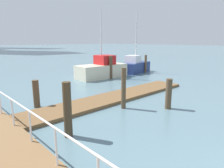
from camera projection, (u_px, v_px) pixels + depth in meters
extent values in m
plane|color=slate|center=(11.00, 82.00, 17.95)|extent=(300.00, 300.00, 0.00)
cube|color=brown|center=(112.00, 98.00, 12.60)|extent=(12.89, 2.00, 0.18)
cylinder|color=white|center=(56.00, 147.00, 5.20)|extent=(0.06, 0.06, 1.05)
cylinder|color=white|center=(30.00, 126.00, 6.45)|extent=(0.06, 0.06, 1.05)
cylinder|color=white|center=(13.00, 112.00, 7.69)|extent=(0.06, 0.06, 1.05)
cylinder|color=white|center=(0.00, 102.00, 8.94)|extent=(0.06, 0.06, 1.05)
cylinder|color=white|center=(19.00, 104.00, 6.96)|extent=(0.06, 22.58, 0.06)
cylinder|color=#473826|center=(67.00, 110.00, 7.51)|extent=(0.32, 0.32, 2.15)
cylinder|color=brown|center=(111.00, 67.00, 19.22)|extent=(0.34, 0.34, 2.17)
cylinder|color=brown|center=(146.00, 64.00, 23.03)|extent=(0.27, 0.27, 2.01)
cylinder|color=brown|center=(169.00, 94.00, 10.74)|extent=(0.33, 0.33, 1.64)
cylinder|color=brown|center=(36.00, 94.00, 10.96)|extent=(0.34, 0.34, 1.53)
cylinder|color=brown|center=(124.00, 88.00, 10.74)|extent=(0.25, 0.25, 2.22)
cube|color=navy|center=(135.00, 67.00, 23.14)|extent=(4.39, 2.51, 1.16)
cube|color=white|center=(133.00, 59.00, 22.47)|extent=(1.54, 1.61, 0.82)
cylinder|color=silver|center=(136.00, 38.00, 22.45)|extent=(0.12, 0.12, 5.42)
cube|color=beige|center=(101.00, 71.00, 19.85)|extent=(5.13, 2.40, 1.30)
cube|color=red|center=(105.00, 60.00, 19.87)|extent=(1.64, 1.79, 0.89)
cylinder|color=silver|center=(101.00, 38.00, 19.16)|extent=(0.12, 0.12, 5.16)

